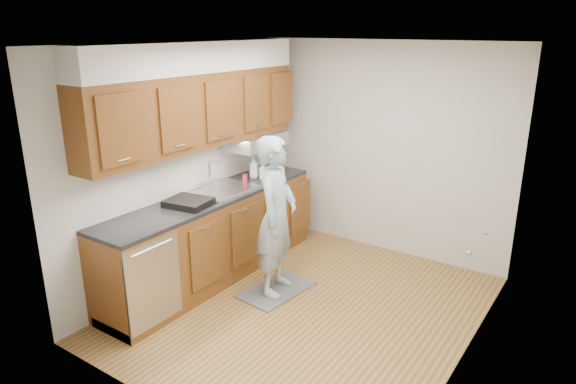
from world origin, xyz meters
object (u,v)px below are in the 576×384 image
at_px(person, 276,206).
at_px(dish_rack, 188,202).
at_px(soda_can, 245,179).
at_px(soap_bottle_b, 263,170).
at_px(soap_bottle_c, 271,168).
at_px(soap_bottle_a, 254,167).

bearing_deg(person, dish_rack, 107.39).
xyz_separation_m(person, soda_can, (-0.74, 0.42, 0.05)).
height_order(person, soap_bottle_b, person).
relative_size(soda_can, dish_rack, 0.26).
height_order(person, soap_bottle_c, person).
xyz_separation_m(soap_bottle_a, soap_bottle_b, (0.09, 0.05, -0.04)).
bearing_deg(dish_rack, person, 24.69).
bearing_deg(person, soap_bottle_a, 34.62).
relative_size(soap_bottle_a, dish_rack, 0.64).
xyz_separation_m(soap_bottle_b, soap_bottle_c, (-0.02, 0.18, -0.01)).
relative_size(person, dish_rack, 4.45).
height_order(person, soap_bottle_a, person).
relative_size(soap_bottle_a, soda_can, 2.45).
xyz_separation_m(soap_bottle_b, dish_rack, (-0.03, -1.19, -0.06)).
bearing_deg(soap_bottle_c, soda_can, -92.23).
xyz_separation_m(soap_bottle_a, soap_bottle_c, (0.08, 0.24, -0.05)).
bearing_deg(soap_bottle_a, dish_rack, -86.80).
xyz_separation_m(soap_bottle_a, soda_can, (0.06, -0.23, -0.08)).
relative_size(soap_bottle_a, soap_bottle_c, 1.63).
distance_m(soap_bottle_b, soda_can, 0.29).
bearing_deg(soap_bottle_b, person, -45.25).
distance_m(soap_bottle_a, soap_bottle_c, 0.25).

